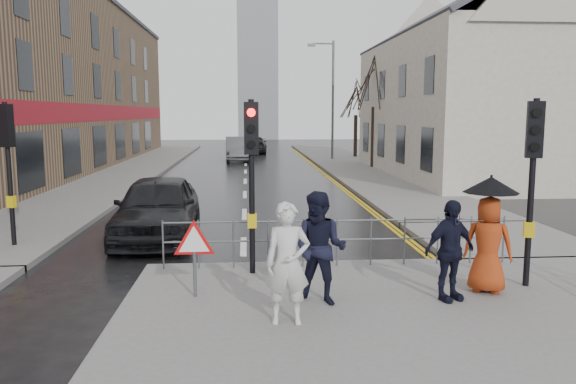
{
  "coord_description": "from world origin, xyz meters",
  "views": [
    {
      "loc": [
        0.12,
        -10.62,
        3.28
      ],
      "look_at": [
        1.12,
        3.19,
        1.33
      ],
      "focal_mm": 35.0,
      "sensor_mm": 36.0,
      "label": 1
    }
  ],
  "objects": [
    {
      "name": "ground",
      "position": [
        0.0,
        0.0,
        0.0
      ],
      "size": [
        120.0,
        120.0,
        0.0
      ],
      "primitive_type": "plane",
      "color": "black",
      "rests_on": "ground"
    },
    {
      "name": "near_pavement",
      "position": [
        3.0,
        -3.5,
        0.07
      ],
      "size": [
        10.0,
        9.0,
        0.14
      ],
      "primitive_type": "cube",
      "color": "#605E5B",
      "rests_on": "ground"
    },
    {
      "name": "left_pavement",
      "position": [
        -6.5,
        23.0,
        0.07
      ],
      "size": [
        4.0,
        44.0,
        0.14
      ],
      "primitive_type": "cube",
      "color": "#605E5B",
      "rests_on": "ground"
    },
    {
      "name": "right_pavement",
      "position": [
        6.5,
        25.0,
        0.07
      ],
      "size": [
        4.0,
        40.0,
        0.14
      ],
      "primitive_type": "cube",
      "color": "#605E5B",
      "rests_on": "ground"
    },
    {
      "name": "pavement_bridge_right",
      "position": [
        6.5,
        3.0,
        0.07
      ],
      "size": [
        4.0,
        4.2,
        0.14
      ],
      "primitive_type": "cube",
      "color": "#605E5B",
      "rests_on": "ground"
    },
    {
      "name": "building_left_terrace",
      "position": [
        -12.0,
        22.0,
        5.0
      ],
      "size": [
        8.0,
        42.0,
        10.0
      ],
      "primitive_type": "cube",
      "color": "brown",
      "rests_on": "ground"
    },
    {
      "name": "building_right_cream",
      "position": [
        12.0,
        18.0,
        4.78
      ],
      "size": [
        9.0,
        16.4,
        10.1
      ],
      "color": "beige",
      "rests_on": "ground"
    },
    {
      "name": "church_tower",
      "position": [
        1.5,
        62.0,
        9.0
      ],
      "size": [
        5.0,
        5.0,
        18.0
      ],
      "primitive_type": "cube",
      "color": "gray",
      "rests_on": "ground"
    },
    {
      "name": "traffic_signal_near_left",
      "position": [
        0.2,
        0.2,
        2.46
      ],
      "size": [
        0.28,
        0.27,
        3.4
      ],
      "color": "black",
      "rests_on": "near_pavement"
    },
    {
      "name": "traffic_signal_near_right",
      "position": [
        5.2,
        -1.0,
        2.46
      ],
      "size": [
        0.34,
        0.33,
        3.4
      ],
      "color": "black",
      "rests_on": "near_pavement"
    },
    {
      "name": "traffic_signal_far_left",
      "position": [
        -5.5,
        3.0,
        2.46
      ],
      "size": [
        0.34,
        0.33,
        3.4
      ],
      "color": "black",
      "rests_on": "left_pavement"
    },
    {
      "name": "guard_railing_front",
      "position": [
        1.95,
        0.6,
        0.86
      ],
      "size": [
        7.14,
        0.04,
        1.0
      ],
      "color": "#595B5E",
      "rests_on": "near_pavement"
    },
    {
      "name": "warning_sign",
      "position": [
        -0.8,
        -1.21,
        1.04
      ],
      "size": [
        0.8,
        0.07,
        1.35
      ],
      "color": "#595B5E",
      "rests_on": "near_pavement"
    },
    {
      "name": "street_lamp",
      "position": [
        5.82,
        28.0,
        4.71
      ],
      "size": [
        1.83,
        0.25,
        8.0
      ],
      "color": "#595B5E",
      "rests_on": "right_pavement"
    },
    {
      "name": "tree_near",
      "position": [
        7.5,
        22.0,
        5.14
      ],
      "size": [
        2.4,
        2.4,
        6.58
      ],
      "color": "black",
      "rests_on": "right_pavement"
    },
    {
      "name": "tree_far",
      "position": [
        8.0,
        30.0,
        4.42
      ],
      "size": [
        2.4,
        2.4,
        5.64
      ],
      "color": "black",
      "rests_on": "right_pavement"
    },
    {
      "name": "pedestrian_a",
      "position": [
        0.7,
        -2.53,
        1.06
      ],
      "size": [
        0.68,
        0.46,
        1.84
      ],
      "primitive_type": "imported",
      "rotation": [
        0.0,
        0.0,
        -0.02
      ],
      "color": "silver",
      "rests_on": "near_pavement"
    },
    {
      "name": "pedestrian_b",
      "position": [
        1.3,
        -1.7,
        1.08
      ],
      "size": [
        1.12,
        1.02,
        1.88
      ],
      "primitive_type": "imported",
      "rotation": [
        0.0,
        0.0,
        -0.43
      ],
      "color": "black",
      "rests_on": "near_pavement"
    },
    {
      "name": "pedestrian_with_umbrella",
      "position": [
        4.32,
        -1.3,
        1.26
      ],
      "size": [
        0.99,
        0.96,
        2.05
      ],
      "color": "#9C3412",
      "rests_on": "near_pavement"
    },
    {
      "name": "pedestrian_d",
      "position": [
        3.49,
        -1.67,
        1.0
      ],
      "size": [
        1.09,
        0.76,
        1.72
      ],
      "primitive_type": "imported",
      "rotation": [
        0.0,
        0.0,
        0.38
      ],
      "color": "black",
      "rests_on": "near_pavement"
    },
    {
      "name": "car_parked",
      "position": [
        -2.23,
        4.0,
        0.84
      ],
      "size": [
        2.06,
        4.95,
        1.67
      ],
      "primitive_type": "imported",
      "rotation": [
        0.0,
        0.0,
        0.02
      ],
      "color": "black",
      "rests_on": "ground"
    },
    {
      "name": "car_mid",
      "position": [
        -0.48,
        28.26,
        0.83
      ],
      "size": [
        2.01,
        5.13,
        1.66
      ],
      "primitive_type": "imported",
      "rotation": [
        0.0,
        0.0,
        0.05
      ],
      "color": "#4E5254",
      "rests_on": "ground"
    },
    {
      "name": "car_far",
      "position": [
        0.73,
        35.77,
        0.68
      ],
      "size": [
        1.97,
        4.71,
        1.36
      ],
      "primitive_type": "imported",
      "rotation": [
        0.0,
        0.0,
        3.13
      ],
      "color": "black",
      "rests_on": "ground"
    }
  ]
}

